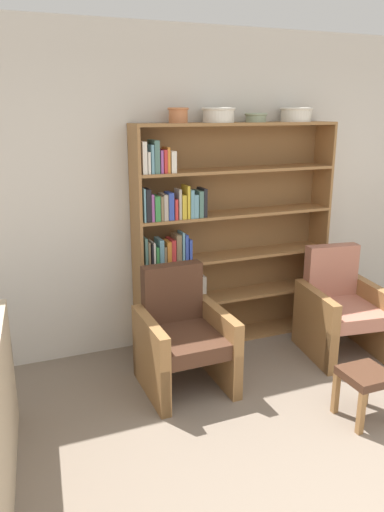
{
  "coord_description": "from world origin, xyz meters",
  "views": [
    {
      "loc": [
        -1.81,
        -1.35,
        2.08
      ],
      "look_at": [
        -0.37,
        2.21,
        0.95
      ],
      "focal_mm": 35.0,
      "sensor_mm": 36.0,
      "label": 1
    }
  ],
  "objects_px": {
    "bowl_cream": "(178,114)",
    "armchair_cushioned": "(341,309)",
    "armchair_leather": "(183,337)",
    "bowl_brass": "(256,117)",
    "bowl_stoneware": "(296,114)",
    "bowl_sage": "(219,114)",
    "bookshelf": "(215,240)",
    "footstool": "(365,382)"
  },
  "relations": [
    {
      "from": "bowl_cream",
      "to": "armchair_cushioned",
      "type": "xyz_separation_m",
      "value": [
        1.28,
        -0.62,
        -1.64
      ]
    },
    {
      "from": "bowl_cream",
      "to": "armchair_leather",
      "type": "height_order",
      "value": "bowl_cream"
    },
    {
      "from": "bowl_brass",
      "to": "bowl_stoneware",
      "type": "distance_m",
      "value": 0.4
    },
    {
      "from": "bowl_stoneware",
      "to": "armchair_cushioned",
      "type": "distance_m",
      "value": 1.77
    },
    {
      "from": "bowl_sage",
      "to": "armchair_cushioned",
      "type": "height_order",
      "value": "bowl_sage"
    },
    {
      "from": "bookshelf",
      "to": "footstool",
      "type": "bearing_deg",
      "value": -74.08
    },
    {
      "from": "bowl_stoneware",
      "to": "bowl_cream",
      "type": "bearing_deg",
      "value": 180.0
    },
    {
      "from": "bookshelf",
      "to": "armchair_leather",
      "type": "distance_m",
      "value": 1.01
    },
    {
      "from": "bookshelf",
      "to": "bowl_stoneware",
      "type": "height_order",
      "value": "bowl_stoneware"
    },
    {
      "from": "bowl_sage",
      "to": "bowl_brass",
      "type": "bearing_deg",
      "value": 0.0
    },
    {
      "from": "bowl_brass",
      "to": "bowl_stoneware",
      "type": "bearing_deg",
      "value": 0.0
    },
    {
      "from": "bowl_cream",
      "to": "bowl_brass",
      "type": "distance_m",
      "value": 0.71
    },
    {
      "from": "footstool",
      "to": "bowl_sage",
      "type": "bearing_deg",
      "value": 105.5
    },
    {
      "from": "bowl_sage",
      "to": "bowl_brass",
      "type": "distance_m",
      "value": 0.35
    },
    {
      "from": "bowl_brass",
      "to": "armchair_cushioned",
      "type": "height_order",
      "value": "bowl_brass"
    },
    {
      "from": "bookshelf",
      "to": "bowl_cream",
      "type": "xyz_separation_m",
      "value": [
        -0.34,
        -0.01,
        1.08
      ]
    },
    {
      "from": "bookshelf",
      "to": "armchair_cushioned",
      "type": "bearing_deg",
      "value": -34.06
    },
    {
      "from": "armchair_leather",
      "to": "bowl_sage",
      "type": "bearing_deg",
      "value": -133.2
    },
    {
      "from": "bowl_sage",
      "to": "armchair_leather",
      "type": "xyz_separation_m",
      "value": [
        -0.57,
        -0.62,
        -1.65
      ]
    },
    {
      "from": "bowl_brass",
      "to": "armchair_cushioned",
      "type": "bearing_deg",
      "value": -47.31
    },
    {
      "from": "bowl_brass",
      "to": "armchair_leather",
      "type": "bearing_deg",
      "value": -145.98
    },
    {
      "from": "footstool",
      "to": "bowl_brass",
      "type": "bearing_deg",
      "value": 92.76
    },
    {
      "from": "bookshelf",
      "to": "footstool",
      "type": "relative_size",
      "value": 5.4
    },
    {
      "from": "bookshelf",
      "to": "armchair_cushioned",
      "type": "distance_m",
      "value": 1.26
    },
    {
      "from": "bookshelf",
      "to": "armchair_cushioned",
      "type": "xyz_separation_m",
      "value": [
        0.94,
        -0.63,
        -0.56
      ]
    },
    {
      "from": "bowl_cream",
      "to": "bowl_stoneware",
      "type": "distance_m",
      "value": 1.11
    },
    {
      "from": "footstool",
      "to": "armchair_cushioned",
      "type": "bearing_deg",
      "value": 61.16
    },
    {
      "from": "bowl_sage",
      "to": "armchair_cushioned",
      "type": "distance_m",
      "value": 1.99
    },
    {
      "from": "bowl_brass",
      "to": "footstool",
      "type": "relative_size",
      "value": 0.54
    },
    {
      "from": "bowl_cream",
      "to": "armchair_cushioned",
      "type": "bearing_deg",
      "value": -25.84
    },
    {
      "from": "bowl_cream",
      "to": "armchair_leather",
      "type": "relative_size",
      "value": 0.19
    },
    {
      "from": "bowl_brass",
      "to": "armchair_leather",
      "type": "xyz_separation_m",
      "value": [
        -0.92,
        -0.62,
        -1.62
      ]
    },
    {
      "from": "armchair_leather",
      "to": "footstool",
      "type": "distance_m",
      "value": 1.35
    },
    {
      "from": "armchair_leather",
      "to": "armchair_cushioned",
      "type": "distance_m",
      "value": 1.49
    },
    {
      "from": "bowl_brass",
      "to": "armchair_cushioned",
      "type": "relative_size",
      "value": 0.21
    },
    {
      "from": "bowl_cream",
      "to": "bowl_brass",
      "type": "xyz_separation_m",
      "value": [
        0.71,
        0.0,
        -0.02
      ]
    },
    {
      "from": "bowl_sage",
      "to": "footstool",
      "type": "height_order",
      "value": "bowl_sage"
    },
    {
      "from": "armchair_cushioned",
      "to": "footstool",
      "type": "xyz_separation_m",
      "value": [
        -0.5,
        -0.91,
        -0.11
      ]
    },
    {
      "from": "bowl_cream",
      "to": "footstool",
      "type": "xyz_separation_m",
      "value": [
        0.78,
        -1.53,
        -1.75
      ]
    },
    {
      "from": "bowl_sage",
      "to": "bookshelf",
      "type": "bearing_deg",
      "value": 139.3
    },
    {
      "from": "bowl_sage",
      "to": "footstool",
      "type": "distance_m",
      "value": 2.37
    },
    {
      "from": "footstool",
      "to": "bowl_stoneware",
      "type": "bearing_deg",
      "value": 77.88
    }
  ]
}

